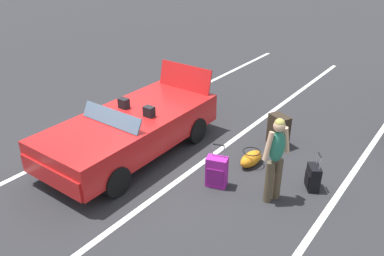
% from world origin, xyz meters
% --- Properties ---
extents(ground_plane, '(80.00, 80.00, 0.00)m').
position_xyz_m(ground_plane, '(0.00, 0.00, 0.00)').
color(ground_plane, '#28282B').
extents(lot_line_near, '(18.00, 0.12, 0.01)m').
position_xyz_m(lot_line_near, '(0.00, -1.23, 0.00)').
color(lot_line_near, silver).
rests_on(lot_line_near, ground_plane).
extents(lot_line_mid, '(18.00, 0.12, 0.01)m').
position_xyz_m(lot_line_mid, '(0.00, 1.47, 0.00)').
color(lot_line_mid, silver).
rests_on(lot_line_mid, ground_plane).
extents(lot_line_far, '(18.00, 0.12, 0.01)m').
position_xyz_m(lot_line_far, '(0.00, 4.17, 0.00)').
color(lot_line_far, silver).
rests_on(lot_line_far, ground_plane).
extents(convertible_car, '(4.17, 1.89, 1.54)m').
position_xyz_m(convertible_car, '(0.20, 0.00, 0.59)').
color(convertible_car, red).
rests_on(convertible_car, ground_plane).
extents(suitcase_large_black, '(0.44, 0.55, 0.74)m').
position_xyz_m(suitcase_large_black, '(-2.31, 2.39, 0.37)').
color(suitcase_large_black, '#2D2319').
rests_on(suitcase_large_black, ground_plane).
extents(suitcase_medium_bright, '(0.36, 0.46, 0.88)m').
position_xyz_m(suitcase_medium_bright, '(-0.11, 2.16, 0.31)').
color(suitcase_medium_bright, '#991E8C').
rests_on(suitcase_medium_bright, ground_plane).
extents(suitcase_small_carryon, '(0.39, 0.36, 0.76)m').
position_xyz_m(suitcase_small_carryon, '(-1.13, 3.68, 0.25)').
color(suitcase_small_carryon, black).
rests_on(suitcase_small_carryon, ground_plane).
extents(duffel_bag, '(0.67, 0.41, 0.34)m').
position_xyz_m(duffel_bag, '(-1.16, 2.34, 0.16)').
color(duffel_bag, orange).
rests_on(duffel_bag, ground_plane).
extents(traveler_person, '(0.59, 0.32, 1.65)m').
position_xyz_m(traveler_person, '(-0.36, 3.21, 0.93)').
color(traveler_person, '#4C3F2D').
rests_on(traveler_person, ground_plane).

